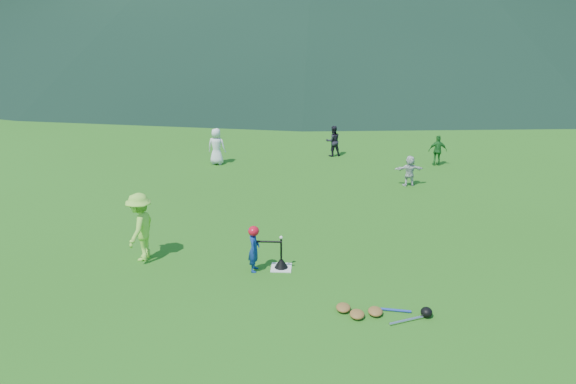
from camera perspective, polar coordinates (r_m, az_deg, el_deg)
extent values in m
plane|color=#266116|center=(12.51, -0.69, -7.73)|extent=(120.00, 120.00, 0.00)
cube|color=silver|center=(12.51, -0.69, -7.69)|extent=(0.45, 0.45, 0.02)
sphere|color=white|center=(12.19, -0.70, -4.64)|extent=(0.08, 0.08, 0.08)
imported|color=navy|center=(12.21, -3.48, -5.83)|extent=(0.26, 0.38, 1.02)
imported|color=#95DF41|center=(13.02, -14.76, -3.45)|extent=(0.68, 1.07, 1.58)
imported|color=silver|center=(19.97, -7.27, 4.62)|extent=(0.68, 0.50, 1.29)
imported|color=black|center=(20.91, 4.60, 5.19)|extent=(0.67, 0.60, 1.14)
imported|color=#216F27|center=(20.36, 14.97, 4.09)|extent=(0.63, 0.26, 1.08)
imported|color=silver|center=(17.97, 12.24, 2.12)|extent=(0.94, 0.42, 0.98)
cone|color=black|center=(12.46, -0.69, -7.28)|extent=(0.30, 0.30, 0.18)
cylinder|color=black|center=(12.31, -0.70, -5.87)|extent=(0.04, 0.04, 0.50)
ellipsoid|color=red|center=(12.03, -3.52, -3.98)|extent=(0.24, 0.26, 0.22)
cylinder|color=black|center=(12.09, -2.08, -5.07)|extent=(0.62, 0.09, 0.07)
ellipsoid|color=olive|center=(10.82, 7.03, -12.22)|extent=(0.28, 0.34, 0.13)
ellipsoid|color=olive|center=(10.95, 8.86, -11.90)|extent=(0.28, 0.34, 0.13)
ellipsoid|color=olive|center=(10.99, 5.64, -11.61)|extent=(0.28, 0.34, 0.13)
cylinder|color=silver|center=(10.85, 11.92, -12.64)|extent=(0.68, 0.35, 0.06)
cylinder|color=#263FA5|center=(11.12, 10.63, -11.70)|extent=(0.68, 0.13, 0.05)
ellipsoid|color=black|center=(11.05, 13.89, -11.77)|extent=(0.22, 0.24, 0.19)
cube|color=gray|center=(39.43, 2.26, 12.04)|extent=(70.00, 0.03, 1.20)
cube|color=yellow|center=(39.36, 2.27, 12.97)|extent=(70.00, 0.08, 0.08)
cylinder|color=gray|center=(39.43, 2.26, 12.04)|extent=(0.07, 0.07, 1.30)
cylinder|color=#382314|center=(51.73, -24.01, 13.97)|extent=(0.56, 0.56, 4.34)
cylinder|color=#382314|center=(47.04, -20.21, 13.33)|extent=(0.56, 0.56, 3.18)
cylinder|color=#382314|center=(46.78, -13.95, 14.28)|extent=(0.56, 0.56, 3.78)
cylinder|color=#382314|center=(47.06, -7.65, 15.05)|extent=(0.56, 0.56, 4.38)
cylinder|color=#382314|center=(43.47, -1.95, 14.08)|extent=(0.56, 0.56, 3.22)
cylinder|color=#382314|center=(44.76, 4.56, 14.58)|extent=(0.56, 0.56, 3.81)
cylinder|color=#382314|center=(46.56, 10.66, 14.87)|extent=(0.56, 0.56, 4.41)
cylinder|color=#382314|center=(44.52, 17.38, 13.39)|extent=(0.56, 0.56, 3.25)
cylinder|color=#382314|center=(47.26, 22.81, 13.45)|extent=(0.56, 0.56, 3.85)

